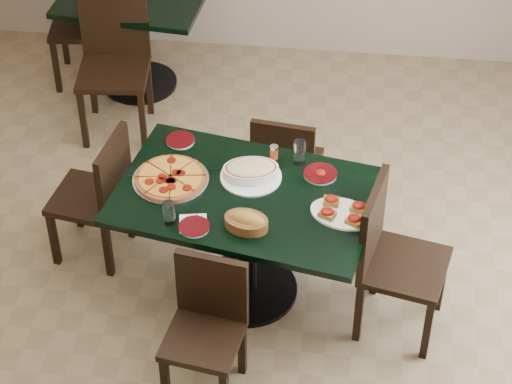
# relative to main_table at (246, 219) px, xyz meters

# --- Properties ---
(floor) EXTENTS (5.50, 5.50, 0.00)m
(floor) POSITION_rel_main_table_xyz_m (-0.07, -0.12, -0.57)
(floor) COLOR #796545
(floor) RESTS_ON ground
(main_table) EXTENTS (1.53, 1.14, 0.75)m
(main_table) POSITION_rel_main_table_xyz_m (0.00, 0.00, 0.00)
(main_table) COLOR black
(main_table) RESTS_ON floor
(back_table) EXTENTS (1.07, 0.82, 0.75)m
(back_table) POSITION_rel_main_table_xyz_m (-1.04, 2.01, -0.04)
(back_table) COLOR black
(back_table) RESTS_ON floor
(chair_far) EXTENTS (0.43, 0.43, 0.82)m
(chair_far) POSITION_rel_main_table_xyz_m (0.16, 0.65, -0.12)
(chair_far) COLOR black
(chair_far) RESTS_ON floor
(chair_near) EXTENTS (0.43, 0.43, 0.81)m
(chair_near) POSITION_rel_main_table_xyz_m (-0.12, -0.65, -0.12)
(chair_near) COLOR black
(chair_near) RESTS_ON floor
(chair_right) EXTENTS (0.53, 0.53, 0.94)m
(chair_right) POSITION_rel_main_table_xyz_m (0.79, -0.13, -0.04)
(chair_right) COLOR black
(chair_right) RESTS_ON floor
(chair_left) EXTENTS (0.47, 0.47, 0.87)m
(chair_left) POSITION_rel_main_table_xyz_m (-0.88, 0.23, -0.08)
(chair_left) COLOR black
(chair_left) RESTS_ON floor
(back_chair_near) EXTENTS (0.50, 0.50, 0.99)m
(back_chair_near) POSITION_rel_main_table_xyz_m (-1.09, 1.54, -0.01)
(back_chair_near) COLOR black
(back_chair_near) RESTS_ON floor
(back_chair_left) EXTENTS (0.48, 0.48, 0.93)m
(back_chair_left) POSITION_rel_main_table_xyz_m (-1.37, 2.07, -0.04)
(back_chair_left) COLOR black
(back_chair_left) RESTS_ON floor
(pepperoni_pizza) EXTENTS (0.42, 0.42, 0.04)m
(pepperoni_pizza) POSITION_rel_main_table_xyz_m (-0.42, 0.06, 0.20)
(pepperoni_pizza) COLOR silver
(pepperoni_pizza) RESTS_ON main_table
(lasagna_casserole) EXTENTS (0.34, 0.34, 0.09)m
(lasagna_casserole) POSITION_rel_main_table_xyz_m (0.01, 0.14, 0.23)
(lasagna_casserole) COLOR white
(lasagna_casserole) RESTS_ON main_table
(bread_basket) EXTENTS (0.26, 0.21, 0.10)m
(bread_basket) POSITION_rel_main_table_xyz_m (0.03, -0.26, 0.22)
(bread_basket) COLOR brown
(bread_basket) RESTS_ON main_table
(bruschetta_platter) EXTENTS (0.40, 0.33, 0.05)m
(bruschetta_platter) POSITION_rel_main_table_xyz_m (0.52, -0.11, 0.21)
(bruschetta_platter) COLOR white
(bruschetta_platter) RESTS_ON main_table
(side_plate_near) EXTENTS (0.16, 0.16, 0.02)m
(side_plate_near) POSITION_rel_main_table_xyz_m (-0.23, -0.30, 0.19)
(side_plate_near) COLOR white
(side_plate_near) RESTS_ON main_table
(side_plate_far_r) EXTENTS (0.19, 0.19, 0.03)m
(side_plate_far_r) POSITION_rel_main_table_xyz_m (0.39, 0.21, 0.19)
(side_plate_far_r) COLOR white
(side_plate_far_r) RESTS_ON main_table
(side_plate_far_l) EXTENTS (0.17, 0.17, 0.02)m
(side_plate_far_l) POSITION_rel_main_table_xyz_m (-0.43, 0.41, 0.19)
(side_plate_far_l) COLOR white
(side_plate_far_l) RESTS_ON main_table
(napkin_setting) EXTENTS (0.17, 0.17, 0.01)m
(napkin_setting) POSITION_rel_main_table_xyz_m (-0.24, -0.26, 0.18)
(napkin_setting) COLOR white
(napkin_setting) RESTS_ON main_table
(water_glass_a) EXTENTS (0.07, 0.07, 0.14)m
(water_glass_a) POSITION_rel_main_table_xyz_m (0.26, 0.30, 0.25)
(water_glass_a) COLOR white
(water_glass_a) RESTS_ON main_table
(water_glass_b) EXTENTS (0.06, 0.06, 0.13)m
(water_glass_b) POSITION_rel_main_table_xyz_m (-0.37, -0.27, 0.25)
(water_glass_b) COLOR white
(water_glass_b) RESTS_ON main_table
(pepper_shaker) EXTENTS (0.05, 0.05, 0.08)m
(pepper_shaker) POSITION_rel_main_table_xyz_m (0.12, 0.32, 0.22)
(pepper_shaker) COLOR #CA4B15
(pepper_shaker) RESTS_ON main_table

